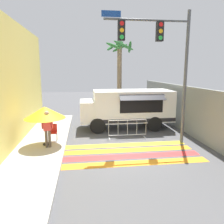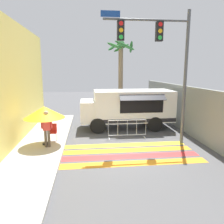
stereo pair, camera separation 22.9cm
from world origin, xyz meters
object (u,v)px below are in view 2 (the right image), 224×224
food_truck (126,107)px  traffic_signal_pole (161,51)px  palm_tree (121,66)px  vendor_person (47,126)px  folding_chair (53,131)px  patio_umbrella (44,112)px  barricade_front (127,129)px

food_truck → traffic_signal_pole: (1.07, -3.37, 3.24)m
food_truck → palm_tree: size_ratio=0.96×
vendor_person → palm_tree: palm_tree is taller
food_truck → vendor_person: (-4.46, -3.67, -0.27)m
folding_chair → palm_tree: 8.80m
folding_chair → vendor_person: vendor_person is taller
vendor_person → palm_tree: bearing=54.1°
patio_umbrella → palm_tree: 9.00m
patio_umbrella → barricade_front: 4.57m
patio_umbrella → vendor_person: 0.74m
barricade_front → folding_chair: bearing=-173.3°
vendor_person → barricade_front: vendor_person is taller
patio_umbrella → folding_chair: patio_umbrella is taller
folding_chair → palm_tree: (4.58, 6.66, 3.47)m
food_truck → patio_umbrella: food_truck is taller
folding_chair → barricade_front: size_ratio=0.41×
food_truck → barricade_front: bearing=-98.0°
patio_umbrella → vendor_person: bearing=-70.1°
food_truck → folding_chair: 5.18m
folding_chair → barricade_front: barricade_front is taller
folding_chair → vendor_person: size_ratio=0.51×
vendor_person → barricade_front: 4.42m
barricade_front → vendor_person: bearing=-161.2°
food_truck → folding_chair: (-4.34, -2.73, -0.74)m
folding_chair → vendor_person: bearing=-86.4°
traffic_signal_pole → palm_tree: (-0.83, 7.30, -0.51)m
patio_umbrella → folding_chair: bearing=64.4°
palm_tree → traffic_signal_pole: bearing=-83.5°
barricade_front → patio_umbrella: bearing=-166.7°
traffic_signal_pole → folding_chair: size_ratio=7.40×
food_truck → vendor_person: bearing=-140.6°
vendor_person → palm_tree: (4.70, 7.60, 3.00)m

